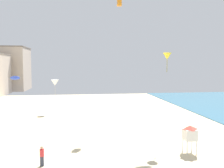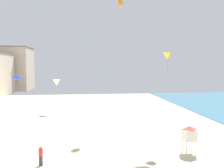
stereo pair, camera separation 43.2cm
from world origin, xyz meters
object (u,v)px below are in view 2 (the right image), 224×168
(kite_orange_box, at_px, (120,3))
(kite_yellow_delta, at_px, (167,56))
(kite_blue_parafoil, at_px, (17,78))
(kite_flyer, at_px, (41,154))
(lifeguard_stand, at_px, (189,133))
(kite_white_delta, at_px, (57,83))

(kite_orange_box, height_order, kite_yellow_delta, kite_orange_box)
(kite_blue_parafoil, distance_m, kite_yellow_delta, 30.39)
(kite_flyer, relative_size, lifeguard_stand, 0.64)
(lifeguard_stand, relative_size, kite_blue_parafoil, 1.46)
(kite_flyer, distance_m, kite_yellow_delta, 15.62)
(kite_flyer, height_order, kite_orange_box, kite_orange_box)
(kite_flyer, distance_m, kite_white_delta, 23.09)
(kite_flyer, xyz_separation_m, lifeguard_stand, (13.15, 1.29, 0.92))
(kite_flyer, height_order, lifeguard_stand, lifeguard_stand)
(kite_flyer, bearing_deg, kite_yellow_delta, 118.23)
(lifeguard_stand, height_order, kite_yellow_delta, kite_yellow_delta)
(kite_white_delta, height_order, kite_yellow_delta, kite_yellow_delta)
(kite_yellow_delta, bearing_deg, kite_blue_parafoil, 134.45)
(lifeguard_stand, height_order, kite_orange_box, kite_orange_box)
(lifeguard_stand, distance_m, kite_blue_parafoil, 33.89)
(kite_blue_parafoil, bearing_deg, lifeguard_stand, -49.14)
(kite_orange_box, bearing_deg, kite_blue_parafoil, 142.30)
(kite_orange_box, bearing_deg, lifeguard_stand, -68.78)
(lifeguard_stand, bearing_deg, kite_orange_box, 131.03)
(kite_white_delta, bearing_deg, kite_blue_parafoil, 151.93)
(kite_flyer, xyz_separation_m, kite_blue_parafoil, (-8.87, 26.74, 4.92))
(kite_flyer, xyz_separation_m, kite_orange_box, (8.47, 13.34, 15.70))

